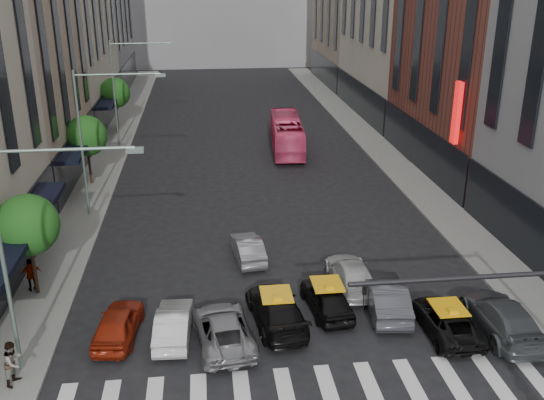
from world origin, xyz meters
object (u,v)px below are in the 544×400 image
object	(u,v)px
car_red	(118,323)
taxi_left	(276,309)
bus	(287,134)
streetlamp_near	(26,231)
streetlamp_far	(125,79)
pedestrian_far	(31,275)
streetlamp_mid	(95,124)
pedestrian_near	(13,363)
taxi_center	(327,298)
car_white_front	(174,323)

from	to	relation	value
car_red	taxi_left	bearing A→B (deg)	-171.09
car_red	bus	distance (m)	29.56
streetlamp_near	taxi_left	bearing A→B (deg)	13.30
streetlamp_far	pedestrian_far	bearing A→B (deg)	-94.48
streetlamp_near	bus	size ratio (longest dim) A/B	0.87
streetlamp_mid	pedestrian_near	xyz separation A→B (m)	(-0.90, -16.90, -4.87)
streetlamp_mid	taxi_center	bearing A→B (deg)	-48.18
streetlamp_far	taxi_center	world-z (taller)	streetlamp_far
streetlamp_near	pedestrian_near	size ratio (longest dim) A/B	5.11
car_white_front	bus	size ratio (longest dim) A/B	0.39
streetlamp_near	pedestrian_near	world-z (taller)	streetlamp_near
bus	pedestrian_far	bearing A→B (deg)	60.46
taxi_center	streetlamp_near	bearing A→B (deg)	7.62
taxi_center	pedestrian_far	xyz separation A→B (m)	(-13.69, 3.31, 0.29)
streetlamp_near	pedestrian_near	distance (m)	5.04
taxi_left	pedestrian_far	distance (m)	12.00
streetlamp_far	taxi_center	distance (m)	31.73
streetlamp_far	bus	world-z (taller)	streetlamp_far
streetlamp_near	taxi_center	xyz separation A→B (m)	(11.67, 2.96, -5.21)
streetlamp_near	streetlamp_far	xyz separation A→B (m)	(0.00, 32.00, 0.00)
streetlamp_near	taxi_left	distance (m)	10.84
car_white_front	taxi_center	size ratio (longest dim) A/B	0.99
streetlamp_far	streetlamp_near	bearing A→B (deg)	-90.00
pedestrian_far	pedestrian_near	bearing A→B (deg)	69.05
car_red	pedestrian_far	xyz separation A→B (m)	(-4.54, 4.35, 0.30)
streetlamp_far	pedestrian_far	xyz separation A→B (m)	(-2.02, -25.74, -4.92)
taxi_left	taxi_center	distance (m)	2.52
streetlamp_mid	car_red	size ratio (longest dim) A/B	2.24
car_red	taxi_left	xyz separation A→B (m)	(6.75, 0.28, 0.04)
streetlamp_near	pedestrian_near	bearing A→B (deg)	-135.21
streetlamp_near	taxi_left	xyz separation A→B (m)	(9.27, 2.19, -5.18)
streetlamp_mid	pedestrian_far	distance (m)	11.09
taxi_left	pedestrian_near	world-z (taller)	pedestrian_near
taxi_left	pedestrian_far	size ratio (longest dim) A/B	2.99
car_red	bus	xyz separation A→B (m)	(11.01, 27.43, 0.75)
streetlamp_near	taxi_center	size ratio (longest dim) A/B	2.21
streetlamp_mid	bus	xyz separation A→B (m)	(13.53, 13.34, -4.47)
streetlamp_near	streetlamp_mid	world-z (taller)	same
taxi_left	taxi_center	bearing A→B (deg)	-169.32
streetlamp_mid	taxi_left	bearing A→B (deg)	-56.12
streetlamp_mid	bus	bearing A→B (deg)	44.59
taxi_center	bus	bearing A→B (deg)	-100.63
car_white_front	taxi_left	bearing A→B (deg)	-170.29
car_white_front	bus	distance (m)	29.01
streetlamp_mid	pedestrian_near	distance (m)	17.61
streetlamp_far	bus	distance (m)	14.50
streetlamp_mid	pedestrian_far	xyz separation A→B (m)	(-2.02, -9.74, -4.92)
car_red	pedestrian_near	world-z (taller)	pedestrian_near
streetlamp_mid	streetlamp_far	xyz separation A→B (m)	(0.00, 16.00, 0.00)
car_white_front	pedestrian_far	bearing A→B (deg)	-30.69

